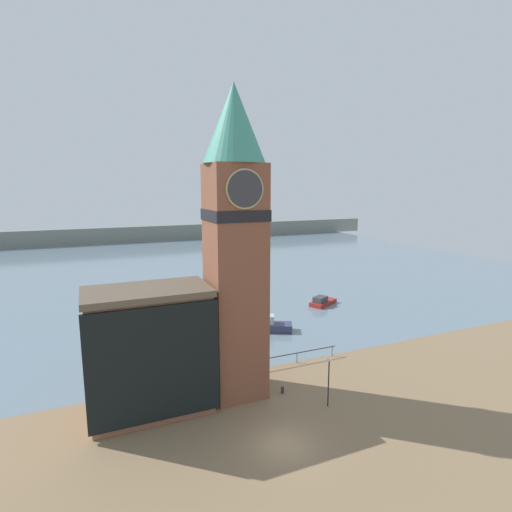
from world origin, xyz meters
The scene contains 10 objects.
ground_plane centered at (0.00, 0.00, 0.00)m, with size 160.00×160.00×0.00m, color #846B4C.
water centered at (0.00, 71.47, 0.00)m, with size 160.00×120.00×0.00m.
far_shoreline centered at (0.00, 111.47, 2.50)m, with size 180.00×3.00×5.00m.
pier_railing centered at (7.26, 11.22, 0.94)m, with size 9.10×0.08×1.09m.
clock_tower centered at (-0.47, 8.16, 13.68)m, with size 5.02×5.02×25.77m.
pier_building centered at (-7.70, 8.14, 5.06)m, with size 9.62×5.65×10.06m.
boat_near centered at (8.68, 20.52, 0.74)m, with size 5.23×3.91×2.03m.
boat_far centered at (20.61, 27.43, 0.52)m, with size 5.21×4.04×1.44m.
mooring_bollard_near centered at (3.13, 6.35, 0.33)m, with size 0.29×0.29×0.62m.
lamp_post centered at (5.61, 3.03, 2.93)m, with size 0.32×0.32×4.23m.
Camera 1 is at (-11.67, -22.34, 17.78)m, focal length 28.00 mm.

